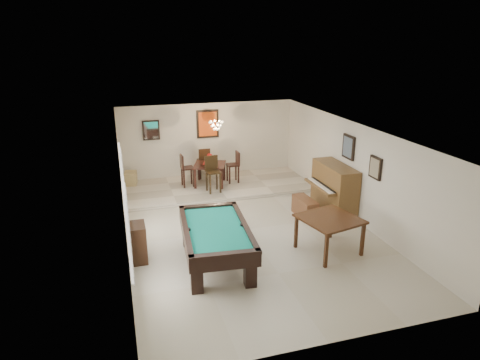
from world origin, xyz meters
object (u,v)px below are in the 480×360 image
corner_bench (131,178)px  square_table (329,235)px  apothecary_chest (137,243)px  dining_chair_east (233,167)px  pool_table (216,246)px  flower_vase (209,157)px  dining_chair_south (213,175)px  dining_chair_north (204,163)px  dining_chair_west (188,170)px  dining_table (210,172)px  piano_bench (305,208)px  upright_piano (329,190)px  chandelier (216,122)px

corner_bench → square_table: bearing=-54.3°
apothecary_chest → dining_chair_east: size_ratio=0.84×
pool_table → flower_vase: size_ratio=10.54×
apothecary_chest → corner_bench: bearing=88.9°
flower_vase → corner_bench: size_ratio=0.51×
dining_chair_south → corner_bench: dining_chair_south is taller
dining_chair_north → dining_chair_west: size_ratio=1.00×
dining_table → flower_vase: size_ratio=4.04×
pool_table → piano_bench: pool_table is taller
apothecary_chest → dining_table: (2.58, 4.22, 0.09)m
dining_table → corner_bench: size_ratio=2.08×
square_table → flower_vase: size_ratio=5.04×
upright_piano → piano_bench: size_ratio=1.78×
pool_table → apothecary_chest: (-1.63, 0.62, 0.01)m
apothecary_chest → chandelier: 5.21m
pool_table → dining_chair_south: dining_chair_south is taller
upright_piano → chandelier: chandelier is taller
upright_piano → dining_chair_east: upright_piano is taller
piano_bench → apothecary_chest: (-4.57, -1.18, 0.17)m
flower_vase → dining_chair_west: bearing=176.4°
pool_table → dining_chair_west: bearing=92.1°
square_table → apothecary_chest: size_ratio=1.42×
pool_table → corner_bench: bearing=110.3°
dining_table → chandelier: chandelier is taller
corner_bench → pool_table: bearing=-74.6°
dining_chair_south → piano_bench: bearing=-54.6°
square_table → dining_chair_north: bearing=106.3°
upright_piano → dining_table: upright_piano is taller
dining_chair_north → piano_bench: bearing=116.4°
apothecary_chest → chandelier: chandelier is taller
upright_piano → flower_vase: size_ratio=6.90×
dining_chair_south → apothecary_chest: bearing=-131.8°
square_table → dining_chair_north: 6.05m
chandelier → upright_piano: bearing=-48.1°
pool_table → square_table: 2.61m
pool_table → dining_chair_north: (0.91, 5.60, 0.22)m
dining_chair_south → dining_chair_north: bearing=84.0°
flower_vase → dining_chair_north: size_ratio=0.23×
chandelier → dining_chair_west: bearing=166.4°
flower_vase → chandelier: size_ratio=0.40×
piano_bench → corner_bench: bearing=140.0°
corner_bench → dining_chair_south: bearing=-30.6°
piano_bench → apothecary_chest: 4.72m
flower_vase → dining_chair_east: bearing=1.2°
dining_table → pool_table: bearing=-101.1°
corner_bench → piano_bench: bearing=-40.0°
dining_chair_north → dining_chair_east: size_ratio=1.02×
dining_chair_north → chandelier: size_ratio=1.74×
pool_table → upright_piano: 4.12m
piano_bench → dining_chair_east: bearing=111.6°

